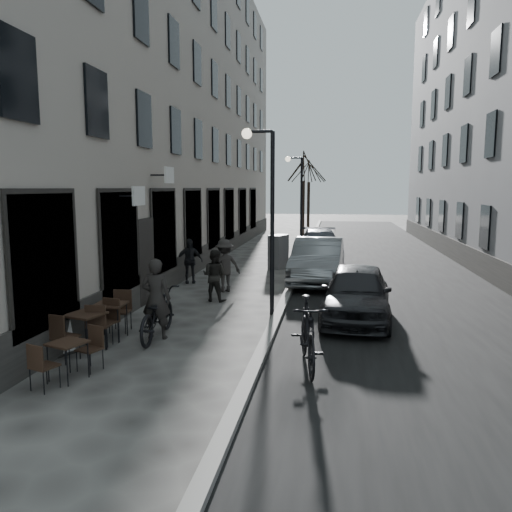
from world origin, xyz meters
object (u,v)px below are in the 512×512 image
(streetlamp_near, at_px, (266,201))
(pedestrian_far, at_px, (189,261))
(streetlamp_far, at_px, (298,195))
(tree_far, at_px, (309,171))
(car_far, at_px, (320,246))
(bistro_set_b, at_px, (86,328))
(pedestrian_mid, at_px, (225,266))
(bistro_set_a, at_px, (68,357))
(tree_near, at_px, (303,167))
(bicycle, at_px, (157,314))
(utility_cabinet, at_px, (278,252))
(bistro_set_c, at_px, (110,317))
(moped, at_px, (308,334))
(pedestrian_near, at_px, (214,275))
(car_near, at_px, (357,292))
(sign_board, at_px, (61,336))
(car_mid, at_px, (318,261))

(streetlamp_near, xyz_separation_m, pedestrian_far, (-3.43, 4.16, -2.33))
(streetlamp_far, bearing_deg, tree_far, 89.54)
(pedestrian_far, height_order, car_far, pedestrian_far)
(bistro_set_b, bearing_deg, pedestrian_far, 105.47)
(streetlamp_far, xyz_separation_m, pedestrian_mid, (-1.80, -9.16, -2.27))
(streetlamp_far, distance_m, bistro_set_a, 17.77)
(tree_near, height_order, bicycle, tree_near)
(utility_cabinet, relative_size, pedestrian_far, 0.89)
(car_far, bearing_deg, utility_cabinet, -128.05)
(streetlamp_near, relative_size, bistro_set_c, 2.96)
(tree_far, bearing_deg, moped, -87.02)
(streetlamp_far, distance_m, car_far, 3.04)
(pedestrian_near, distance_m, car_near, 4.56)
(sign_board, bearing_deg, streetlamp_far, 100.81)
(bistro_set_c, bearing_deg, bistro_set_b, -100.03)
(streetlamp_near, height_order, pedestrian_mid, streetlamp_near)
(car_near, relative_size, moped, 1.91)
(moped, bearing_deg, tree_near, 85.07)
(sign_board, height_order, car_near, car_near)
(sign_board, distance_m, car_near, 7.39)
(sign_board, distance_m, car_far, 15.42)
(pedestrian_mid, height_order, moped, pedestrian_mid)
(bistro_set_a, relative_size, utility_cabinet, 1.01)
(tree_far, xyz_separation_m, car_near, (2.40, -21.19, -3.92))
(pedestrian_near, xyz_separation_m, car_mid, (3.07, 3.60, 0.01))
(bistro_set_b, height_order, bistro_set_c, bistro_set_b)
(tree_near, distance_m, bicycle, 18.22)
(streetlamp_near, distance_m, tree_near, 15.08)
(sign_board, height_order, utility_cabinet, utility_cabinet)
(sign_board, relative_size, moped, 0.42)
(pedestrian_mid, bearing_deg, bicycle, 50.35)
(utility_cabinet, xyz_separation_m, pedestrian_near, (-1.25, -6.69, 0.07))
(pedestrian_near, height_order, pedestrian_mid, pedestrian_mid)
(bistro_set_a, relative_size, bistro_set_c, 0.86)
(streetlamp_near, distance_m, sign_board, 6.21)
(pedestrian_mid, xyz_separation_m, pedestrian_far, (-1.63, 1.32, -0.07))
(streetlamp_far, relative_size, pedestrian_near, 3.14)
(tree_far, distance_m, bistro_set_b, 25.37)
(streetlamp_near, bearing_deg, bicycle, -130.56)
(bistro_set_b, bearing_deg, moped, 12.59)
(streetlamp_far, height_order, moped, streetlamp_far)
(car_far, bearing_deg, car_near, -86.46)
(bicycle, bearing_deg, bistro_set_b, 44.16)
(streetlamp_near, xyz_separation_m, bistro_set_c, (-3.27, -2.84, -2.64))
(streetlamp_far, relative_size, car_mid, 1.02)
(pedestrian_far, xyz_separation_m, moped, (4.80, -8.16, -0.14))
(bistro_set_b, height_order, pedestrian_far, pedestrian_far)
(car_near, distance_m, car_mid, 5.32)
(pedestrian_mid, bearing_deg, bistro_set_a, 46.89)
(streetlamp_near, height_order, car_far, streetlamp_near)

